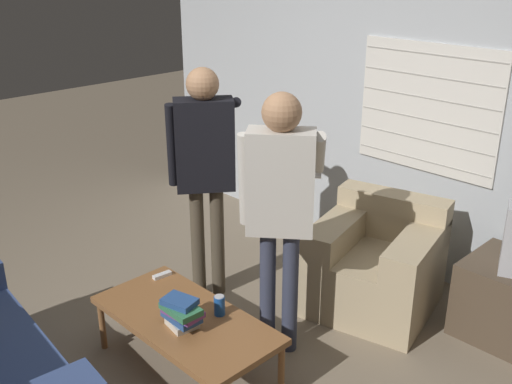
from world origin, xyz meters
The scene contains 9 objects.
ground_plane centered at (0.00, 0.00, 0.00)m, with size 16.00×16.00×0.00m, color #7F705B.
wall_back centered at (0.01, 2.03, 1.28)m, with size 5.20×0.08×2.55m.
armchair_beige centered at (0.40, 1.34, 0.33)m, with size 0.98×0.99×0.78m.
coffee_table centered at (0.03, -0.10, 0.35)m, with size 1.19×0.58×0.38m.
person_left_standing centered at (-0.58, 0.59, 1.08)m, with size 0.57×0.79×1.70m.
person_right_standing centered at (0.26, 0.47, 1.07)m, with size 0.49×0.76×1.69m.
book_stack centered at (0.10, -0.18, 0.48)m, with size 0.26×0.18×0.19m.
soda_can centered at (0.15, 0.06, 0.45)m, with size 0.07×0.07×0.13m.
spare_remote centered at (-0.45, 0.09, 0.39)m, with size 0.05×0.13×0.02m.
Camera 1 is at (2.48, -1.92, 2.40)m, focal length 42.00 mm.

